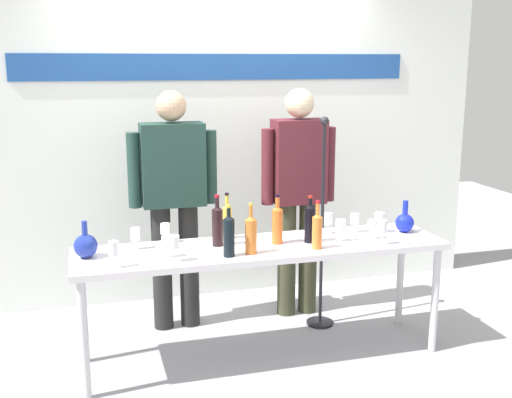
{
  "coord_description": "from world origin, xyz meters",
  "views": [
    {
      "loc": [
        -1.08,
        -3.68,
        1.92
      ],
      "look_at": [
        0.0,
        0.15,
        1.04
      ],
      "focal_mm": 43.92,
      "sensor_mm": 36.0,
      "label": 1
    }
  ],
  "objects_px": {
    "decanter_blue_right": "(405,222)",
    "wine_bottle_0": "(317,229)",
    "wine_glass_right_2": "(355,219)",
    "wine_glass_left_3": "(135,235)",
    "wine_bottle_1": "(251,233)",
    "wine_glass_left_2": "(114,249)",
    "wine_bottle_4": "(217,224)",
    "wine_glass_right_4": "(383,227)",
    "wine_glass_right_1": "(341,227)",
    "wine_bottle_5": "(229,235)",
    "wine_glass_right_0": "(329,219)",
    "wine_bottle_2": "(310,222)",
    "wine_glass_right_5": "(373,226)",
    "wine_bottle_6": "(227,220)",
    "presenter_right": "(298,189)",
    "display_table": "(262,255)",
    "wine_bottle_3": "(277,223)",
    "wine_glass_left_4": "(165,229)",
    "wine_glass_right_3": "(379,218)",
    "microphone_stand": "(321,258)",
    "presenter_left": "(174,194)",
    "wine_glass_left_0": "(174,243)",
    "wine_glass_left_1": "(167,242)",
    "decanter_blue_left": "(86,245)"
  },
  "relations": [
    {
      "from": "wine_glass_right_4",
      "to": "wine_glass_right_3",
      "type": "bearing_deg",
      "value": 67.32
    },
    {
      "from": "wine_bottle_6",
      "to": "wine_glass_left_4",
      "type": "bearing_deg",
      "value": 178.05
    },
    {
      "from": "wine_bottle_2",
      "to": "wine_glass_left_3",
      "type": "relative_size",
      "value": 2.25
    },
    {
      "from": "wine_bottle_0",
      "to": "display_table",
      "type": "bearing_deg",
      "value": 153.38
    },
    {
      "from": "wine_glass_left_1",
      "to": "wine_glass_right_5",
      "type": "relative_size",
      "value": 1.01
    },
    {
      "from": "wine_bottle_6",
      "to": "presenter_right",
      "type": "bearing_deg",
      "value": 33.52
    },
    {
      "from": "wine_bottle_5",
      "to": "wine_glass_right_3",
      "type": "bearing_deg",
      "value": 12.33
    },
    {
      "from": "microphone_stand",
      "to": "wine_glass_right_2",
      "type": "bearing_deg",
      "value": -61.99
    },
    {
      "from": "wine_bottle_3",
      "to": "wine_bottle_4",
      "type": "relative_size",
      "value": 0.98
    },
    {
      "from": "wine_glass_left_3",
      "to": "wine_glass_right_4",
      "type": "xyz_separation_m",
      "value": [
        1.53,
        -0.33,
        0.02
      ]
    },
    {
      "from": "decanter_blue_right",
      "to": "wine_bottle_0",
      "type": "relative_size",
      "value": 0.72
    },
    {
      "from": "wine_glass_right_2",
      "to": "wine_glass_right_0",
      "type": "bearing_deg",
      "value": 174.78
    },
    {
      "from": "display_table",
      "to": "wine_bottle_0",
      "type": "xyz_separation_m",
      "value": [
        0.31,
        -0.16,
        0.19
      ]
    },
    {
      "from": "wine_bottle_2",
      "to": "wine_bottle_1",
      "type": "bearing_deg",
      "value": -162.84
    },
    {
      "from": "wine_glass_right_2",
      "to": "wine_glass_left_3",
      "type": "bearing_deg",
      "value": 179.6
    },
    {
      "from": "wine_bottle_0",
      "to": "wine_glass_right_3",
      "type": "bearing_deg",
      "value": 23.51
    },
    {
      "from": "presenter_left",
      "to": "wine_glass_left_4",
      "type": "distance_m",
      "value": 0.45
    },
    {
      "from": "wine_glass_left_4",
      "to": "wine_glass_right_4",
      "type": "distance_m",
      "value": 1.4
    },
    {
      "from": "display_table",
      "to": "wine_glass_right_3",
      "type": "height_order",
      "value": "wine_glass_right_3"
    },
    {
      "from": "decanter_blue_right",
      "to": "microphone_stand",
      "type": "relative_size",
      "value": 0.14
    },
    {
      "from": "decanter_blue_right",
      "to": "wine_glass_left_0",
      "type": "distance_m",
      "value": 1.64
    },
    {
      "from": "wine_glass_right_1",
      "to": "wine_glass_right_2",
      "type": "height_order",
      "value": "wine_glass_right_1"
    },
    {
      "from": "wine_bottle_1",
      "to": "decanter_blue_left",
      "type": "bearing_deg",
      "value": 168.98
    },
    {
      "from": "wine_glass_right_2",
      "to": "wine_glass_right_3",
      "type": "height_order",
      "value": "wine_glass_right_3"
    },
    {
      "from": "wine_bottle_1",
      "to": "decanter_blue_right",
      "type": "bearing_deg",
      "value": 9.38
    },
    {
      "from": "wine_glass_left_2",
      "to": "wine_bottle_3",
      "type": "bearing_deg",
      "value": 11.76
    },
    {
      "from": "wine_glass_right_0",
      "to": "display_table",
      "type": "bearing_deg",
      "value": -164.18
    },
    {
      "from": "wine_bottle_1",
      "to": "wine_bottle_4",
      "type": "xyz_separation_m",
      "value": [
        -0.16,
        0.22,
        0.01
      ]
    },
    {
      "from": "wine_bottle_3",
      "to": "wine_glass_right_1",
      "type": "distance_m",
      "value": 0.42
    },
    {
      "from": "wine_bottle_1",
      "to": "wine_glass_right_0",
      "type": "relative_size",
      "value": 2.15
    },
    {
      "from": "wine_bottle_4",
      "to": "wine_glass_right_0",
      "type": "relative_size",
      "value": 2.25
    },
    {
      "from": "wine_bottle_3",
      "to": "microphone_stand",
      "type": "height_order",
      "value": "microphone_stand"
    },
    {
      "from": "wine_glass_left_2",
      "to": "wine_glass_left_3",
      "type": "xyz_separation_m",
      "value": [
        0.15,
        0.34,
        -0.02
      ]
    },
    {
      "from": "wine_bottle_4",
      "to": "wine_glass_right_4",
      "type": "relative_size",
      "value": 2.02
    },
    {
      "from": "wine_bottle_6",
      "to": "wine_glass_right_4",
      "type": "relative_size",
      "value": 1.89
    },
    {
      "from": "wine_glass_right_1",
      "to": "wine_glass_right_0",
      "type": "bearing_deg",
      "value": 92.51
    },
    {
      "from": "decanter_blue_right",
      "to": "wine_glass_left_4",
      "type": "xyz_separation_m",
      "value": [
        -1.62,
        0.19,
        0.02
      ]
    },
    {
      "from": "wine_bottle_1",
      "to": "wine_glass_left_2",
      "type": "distance_m",
      "value": 0.82
    },
    {
      "from": "decanter_blue_right",
      "to": "wine_glass_left_4",
      "type": "relative_size",
      "value": 1.74
    },
    {
      "from": "wine_bottle_4",
      "to": "wine_glass_left_1",
      "type": "height_order",
      "value": "wine_bottle_4"
    },
    {
      "from": "wine_bottle_1",
      "to": "wine_glass_right_2",
      "type": "height_order",
      "value": "wine_bottle_1"
    },
    {
      "from": "decanter_blue_right",
      "to": "wine_glass_right_5",
      "type": "height_order",
      "value": "decanter_blue_right"
    },
    {
      "from": "wine_bottle_2",
      "to": "wine_glass_right_0",
      "type": "xyz_separation_m",
      "value": [
        0.19,
        0.15,
        -0.03
      ]
    },
    {
      "from": "wine_bottle_1",
      "to": "wine_glass_right_1",
      "type": "relative_size",
      "value": 2.18
    },
    {
      "from": "wine_glass_left_4",
      "to": "wine_glass_right_2",
      "type": "relative_size",
      "value": 0.97
    },
    {
      "from": "wine_glass_right_3",
      "to": "wine_glass_right_5",
      "type": "xyz_separation_m",
      "value": [
        -0.12,
        -0.14,
        -0.01
      ]
    },
    {
      "from": "display_table",
      "to": "wine_glass_left_0",
      "type": "distance_m",
      "value": 0.64
    },
    {
      "from": "wine_bottle_1",
      "to": "wine_bottle_2",
      "type": "relative_size",
      "value": 1.02
    },
    {
      "from": "wine_bottle_5",
      "to": "wine_glass_right_0",
      "type": "height_order",
      "value": "wine_bottle_5"
    },
    {
      "from": "wine_bottle_1",
      "to": "microphone_stand",
      "type": "height_order",
      "value": "microphone_stand"
    }
  ]
}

